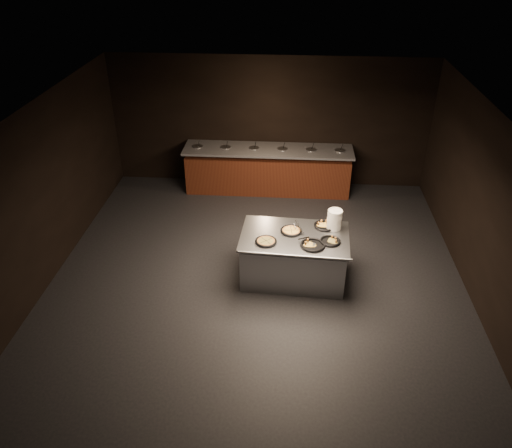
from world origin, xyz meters
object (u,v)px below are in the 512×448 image
object	(u,v)px
serving_counter	(294,257)
pan_cheese_whole	(291,231)
pan_veggie_whole	(266,241)
plate_stack	(335,220)

from	to	relation	value
serving_counter	pan_cheese_whole	bearing A→B (deg)	120.54
pan_veggie_whole	pan_cheese_whole	distance (m)	0.53
serving_counter	pan_cheese_whole	world-z (taller)	pan_cheese_whole
serving_counter	pan_veggie_whole	bearing A→B (deg)	-149.88
plate_stack	pan_cheese_whole	size ratio (longest dim) A/B	0.94
plate_stack	serving_counter	bearing A→B (deg)	-157.16
serving_counter	pan_veggie_whole	distance (m)	0.69
plate_stack	pan_cheese_whole	bearing A→B (deg)	-167.41
pan_veggie_whole	pan_cheese_whole	size ratio (longest dim) A/B	0.97
pan_veggie_whole	pan_cheese_whole	world-z (taller)	same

